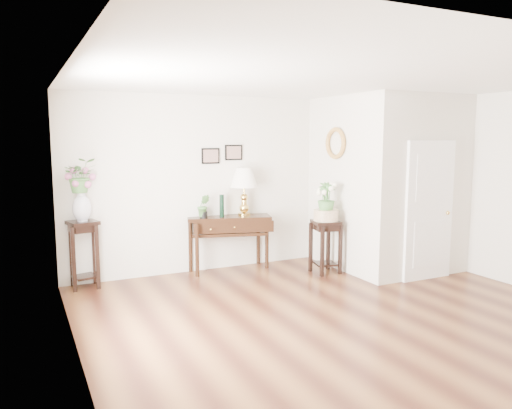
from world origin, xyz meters
TOP-DOWN VIEW (x-y plane):
  - floor at (0.00, 0.00)m, footprint 6.00×5.50m
  - ceiling at (0.00, 0.00)m, footprint 6.00×5.50m
  - wall_back at (0.00, 2.75)m, footprint 6.00×0.02m
  - wall_left at (-3.00, 0.00)m, footprint 0.02×5.50m
  - partition at (2.10, 1.77)m, footprint 1.80×1.95m
  - door at (2.10, 0.78)m, footprint 0.90×0.05m
  - art_print_left at (-0.65, 2.73)m, footprint 0.30×0.02m
  - art_print_right at (-0.25, 2.73)m, footprint 0.30×0.02m
  - wall_ornament at (1.16, 1.90)m, footprint 0.07×0.51m
  - console_table at (-0.41, 2.57)m, footprint 1.40×0.80m
  - table_lamp at (-0.14, 2.57)m, footprint 0.52×0.52m
  - green_vase at (-0.53, 2.57)m, footprint 0.08×0.08m
  - potted_plant at (-0.84, 2.57)m, footprint 0.23×0.21m
  - plant_stand_a at (-2.65, 2.57)m, footprint 0.46×0.46m
  - porcelain_vase at (-2.65, 2.57)m, footprint 0.30×0.30m
  - lily_arrangement at (-2.65, 2.57)m, footprint 0.46×0.40m
  - plant_stand_b at (0.90, 1.74)m, footprint 0.48×0.48m
  - ceramic_bowl at (0.90, 1.74)m, footprint 0.42×0.42m
  - narcissus at (0.90, 1.74)m, footprint 0.33×0.33m

SIDE VIEW (x-z plane):
  - floor at x=0.00m, z-range -0.01..0.01m
  - plant_stand_b at x=0.90m, z-range 0.00..0.84m
  - console_table at x=-0.41m, z-range 0.00..0.89m
  - plant_stand_a at x=-2.65m, z-range 0.00..0.97m
  - ceramic_bowl at x=0.90m, z-range 0.84..1.01m
  - door at x=2.10m, z-range 0.00..2.10m
  - green_vase at x=-0.53m, z-range 0.88..1.23m
  - potted_plant at x=-0.84m, z-range 0.89..1.24m
  - porcelain_vase at x=-2.65m, z-range 0.97..1.42m
  - narcissus at x=0.90m, z-range 0.96..1.45m
  - table_lamp at x=-0.14m, z-range 0.85..1.63m
  - wall_back at x=0.00m, z-range 0.00..2.80m
  - wall_left at x=-3.00m, z-range 0.00..2.80m
  - partition at x=2.10m, z-range 0.00..2.80m
  - lily_arrangement at x=-2.65m, z-range 1.37..1.86m
  - art_print_left at x=-0.65m, z-range 1.73..1.98m
  - art_print_right at x=-0.25m, z-range 1.77..2.02m
  - wall_ornament at x=1.16m, z-range 1.79..2.30m
  - ceiling at x=0.00m, z-range 2.79..2.81m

